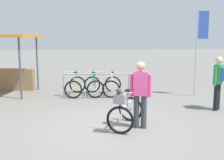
{
  "coord_description": "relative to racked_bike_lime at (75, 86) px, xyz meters",
  "views": [
    {
      "loc": [
        -0.68,
        -6.46,
        2.23
      ],
      "look_at": [
        0.2,
        1.14,
        1.0
      ],
      "focal_mm": 43.5,
      "sensor_mm": 36.0,
      "label": 1
    }
  ],
  "objects": [
    {
      "name": "pedestrian_with_backpack",
      "position": [
        4.35,
        -2.61,
        0.57
      ],
      "size": [
        0.47,
        0.47,
        1.64
      ],
      "color": "black",
      "rests_on": "ground"
    },
    {
      "name": "racked_bike_lime",
      "position": [
        0.0,
        0.0,
        0.0
      ],
      "size": [
        0.81,
        1.2,
        0.98
      ],
      "color": "black",
      "rests_on": "ground"
    },
    {
      "name": "bike_rack_rail",
      "position": [
        0.79,
        -0.23,
        0.27
      ],
      "size": [
        2.5,
        0.23,
        0.88
      ],
      "color": "#99999E",
      "rests_on": "ground"
    },
    {
      "name": "person_with_featured_bike",
      "position": [
        1.64,
        -3.96,
        0.54
      ],
      "size": [
        0.51,
        0.28,
        1.64
      ],
      "color": "#383842",
      "rests_on": "ground"
    },
    {
      "name": "market_stall",
      "position": [
        -2.97,
        1.01,
        1.03
      ],
      "size": [
        3.46,
        2.82,
        2.3
      ],
      "color": "#4C4C51",
      "rests_on": "ground"
    },
    {
      "name": "racked_bike_white",
      "position": [
        1.4,
        -0.1,
        0.0
      ],
      "size": [
        0.86,
        1.21,
        0.98
      ],
      "color": "black",
      "rests_on": "ground"
    },
    {
      "name": "banner_flag",
      "position": [
        4.59,
        -0.66,
        1.86
      ],
      "size": [
        0.45,
        0.05,
        3.2
      ],
      "color": "#B2B2B7",
      "rests_on": "ground"
    },
    {
      "name": "ground_plane",
      "position": [
        0.89,
        -3.81,
        -0.37
      ],
      "size": [
        80.0,
        80.0,
        0.0
      ],
      "primitive_type": "plane",
      "color": "slate"
    },
    {
      "name": "racked_bike_teal",
      "position": [
        0.7,
        -0.05,
        0.0
      ],
      "size": [
        0.74,
        1.13,
        0.97
      ],
      "color": "black",
      "rests_on": "ground"
    },
    {
      "name": "featured_bicycle",
      "position": [
        1.25,
        -3.98,
        0.12
      ],
      "size": [
        1.05,
        1.26,
        1.09
      ],
      "color": "black",
      "rests_on": "ground"
    }
  ]
}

